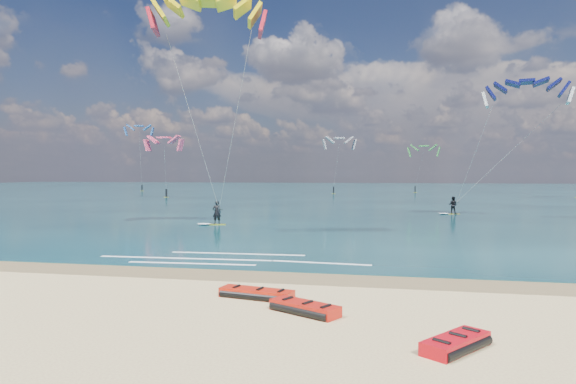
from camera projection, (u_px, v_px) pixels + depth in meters
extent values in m
plane|color=tan|center=(322.00, 210.00, 57.12)|extent=(320.00, 320.00, 0.00)
cube|color=brown|center=(202.00, 274.00, 20.88)|extent=(320.00, 2.40, 0.01)
cube|color=#092B32|center=(359.00, 191.00, 119.81)|extent=(320.00, 200.00, 0.04)
cube|color=#D7E91B|center=(217.00, 224.00, 40.60)|extent=(1.46, 0.82, 0.06)
imported|color=black|center=(217.00, 212.00, 40.57)|extent=(0.80, 0.72, 1.84)
cylinder|color=black|center=(219.00, 209.00, 40.20)|extent=(0.55, 0.21, 0.04)
cube|color=gold|center=(453.00, 214.00, 51.13)|extent=(1.42, 0.92, 0.06)
imported|color=black|center=(453.00, 205.00, 51.09)|extent=(1.04, 0.95, 1.73)
cylinder|color=black|center=(457.00, 202.00, 50.73)|extent=(0.52, 0.25, 0.04)
cube|color=white|center=(321.00, 263.00, 23.23)|extent=(4.57, 0.57, 0.01)
cube|color=white|center=(237.00, 254.00, 25.89)|extent=(6.90, 0.49, 0.01)
cube|color=white|center=(184.00, 258.00, 24.47)|extent=(8.50, 0.62, 0.01)
cube|color=white|center=(191.00, 263.00, 23.09)|extent=(5.92, 0.56, 0.01)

